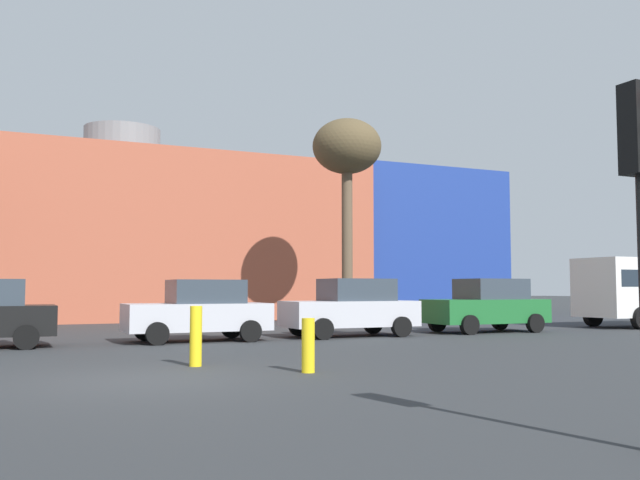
# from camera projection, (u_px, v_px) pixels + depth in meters

# --- Properties ---
(ground_plane) EXTENTS (200.00, 200.00, 0.00)m
(ground_plane) POSITION_uv_depth(u_px,v_px,m) (147.00, 380.00, 11.69)
(ground_plane) COLOR #2D3033
(building_backdrop) EXTENTS (42.60, 13.00, 10.11)m
(building_backdrop) POSITION_uv_depth(u_px,v_px,m) (120.00, 239.00, 37.05)
(building_backdrop) COLOR #B2563D
(building_backdrop) RESTS_ON ground_plane
(parked_car_3) EXTENTS (4.13, 2.03, 1.79)m
(parked_car_3) POSITION_uv_depth(u_px,v_px,m) (199.00, 311.00, 20.24)
(parked_car_3) COLOR silver
(parked_car_3) RESTS_ON ground_plane
(parked_car_4) EXTENTS (4.26, 2.09, 1.85)m
(parked_car_4) POSITION_uv_depth(u_px,v_px,m) (351.00, 308.00, 22.29)
(parked_car_4) COLOR silver
(parked_car_4) RESTS_ON ground_plane
(parked_car_5) EXTENTS (4.33, 2.12, 1.87)m
(parked_car_5) POSITION_uv_depth(u_px,v_px,m) (487.00, 306.00, 24.51)
(parked_car_5) COLOR #1E662D
(parked_car_5) RESTS_ON ground_plane
(bare_tree_1) EXTENTS (2.87, 2.87, 8.59)m
(bare_tree_1) POSITION_uv_depth(u_px,v_px,m) (347.00, 153.00, 28.88)
(bare_tree_1) COLOR brown
(bare_tree_1) RESTS_ON ground_plane
(bollard_yellow_0) EXTENTS (0.24, 0.24, 0.99)m
(bollard_yellow_0) POSITION_uv_depth(u_px,v_px,m) (308.00, 345.00, 12.72)
(bollard_yellow_0) COLOR yellow
(bollard_yellow_0) RESTS_ON ground_plane
(bollard_yellow_1) EXTENTS (0.24, 0.24, 1.19)m
(bollard_yellow_1) POSITION_uv_depth(u_px,v_px,m) (196.00, 336.00, 13.75)
(bollard_yellow_1) COLOR yellow
(bollard_yellow_1) RESTS_ON ground_plane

